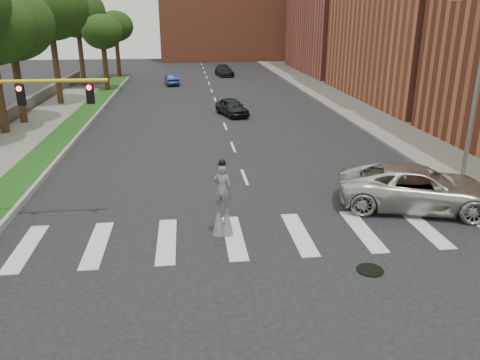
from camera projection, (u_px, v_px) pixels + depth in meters
ground_plane at (271, 248)px, 17.24m from camera, size 160.00×160.00×0.00m
grass_median at (71, 129)px, 34.68m from camera, size 2.00×60.00×0.25m
median_curb at (85, 128)px, 34.78m from camera, size 0.20×60.00×0.28m
sidewalk_right at (359, 109)px, 41.97m from camera, size 5.00×90.00×0.18m
stone_wall at (2, 119)px, 35.81m from camera, size 0.50×56.00×1.10m
manhole at (370, 270)px, 15.68m from camera, size 0.90×0.90×0.04m
building_far at (357, 1)px, 66.84m from camera, size 16.00×22.00×20.00m
building_backdrop at (230, 10)px, 87.91m from camera, size 26.00×14.00×18.00m
streetlight at (475, 86)px, 22.40m from camera, size 2.05×0.20×9.00m
traffic_signal at (4, 126)px, 17.60m from camera, size 5.30×0.23×6.20m
stilt_performer at (223, 205)px, 17.85m from camera, size 0.82×0.67×3.07m
suv_crossing at (418, 188)px, 20.49m from camera, size 7.45×5.03×1.90m
car_near at (232, 107)px, 39.56m from camera, size 2.91×4.56×1.45m
car_mid at (172, 79)px, 56.89m from camera, size 1.96×4.19×1.33m
car_far at (224, 71)px, 65.15m from camera, size 2.67×5.13×1.42m
tree_3 at (9, 24)px, 34.14m from camera, size 6.37×6.37×10.20m
tree_4 at (49, 7)px, 41.41m from camera, size 6.83×6.83×11.65m
tree_5 at (76, 13)px, 54.43m from camera, size 6.72×6.72×11.21m
tree_6 at (102, 33)px, 49.92m from camera, size 4.30×4.30×8.21m
tree_7 at (115, 27)px, 61.76m from camera, size 4.68×4.68×8.66m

